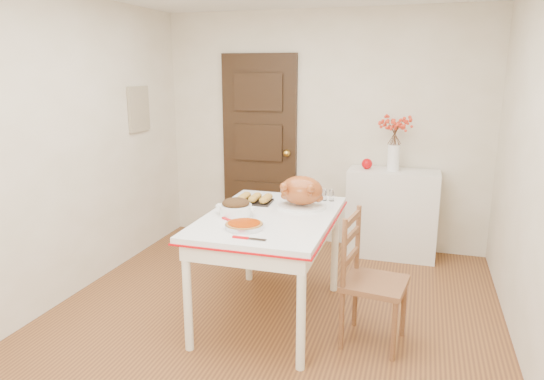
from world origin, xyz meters
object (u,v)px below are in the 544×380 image
(kitchen_table, at_px, (270,267))
(turkey_platter, at_px, (301,192))
(pumpkin_pie, at_px, (244,225))
(sideboard, at_px, (392,214))
(chair_oak, at_px, (375,280))

(kitchen_table, distance_m, turkey_platter, 0.63)
(pumpkin_pie, bearing_deg, turkey_platter, 68.40)
(sideboard, distance_m, chair_oak, 1.77)
(kitchen_table, height_order, chair_oak, chair_oak)
(kitchen_table, relative_size, turkey_platter, 3.53)
(chair_oak, xyz_separation_m, pumpkin_pie, (-0.88, -0.22, 0.39))
(kitchen_table, distance_m, chair_oak, 0.82)
(chair_oak, bearing_deg, sideboard, 7.45)
(sideboard, xyz_separation_m, chair_oak, (0.00, -1.77, 0.02))
(sideboard, relative_size, chair_oak, 0.96)
(kitchen_table, xyz_separation_m, pumpkin_pie, (-0.07, -0.36, 0.44))
(chair_oak, bearing_deg, kitchen_table, 87.29)
(sideboard, xyz_separation_m, kitchen_table, (-0.80, -1.63, -0.03))
(kitchen_table, height_order, turkey_platter, turkey_platter)
(kitchen_table, bearing_deg, sideboard, 63.71)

